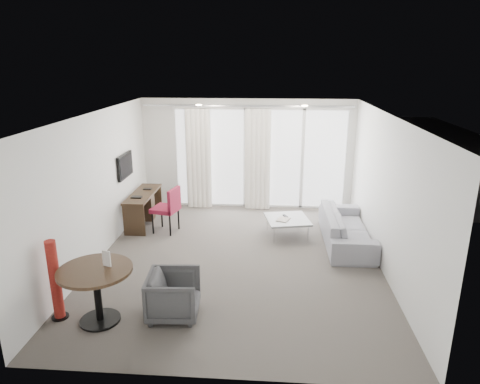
# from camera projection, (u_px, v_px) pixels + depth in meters

# --- Properties ---
(floor) EXTENTS (5.00, 6.00, 0.00)m
(floor) POSITION_uv_depth(u_px,v_px,m) (238.00, 260.00, 7.70)
(floor) COLOR #544E48
(floor) RESTS_ON ground
(ceiling) EXTENTS (5.00, 6.00, 0.00)m
(ceiling) POSITION_uv_depth(u_px,v_px,m) (237.00, 115.00, 6.93)
(ceiling) COLOR white
(ceiling) RESTS_ON ground
(wall_left) EXTENTS (0.00, 6.00, 2.60)m
(wall_left) POSITION_uv_depth(u_px,v_px,m) (96.00, 188.00, 7.49)
(wall_left) COLOR silver
(wall_left) RESTS_ON ground
(wall_right) EXTENTS (0.00, 6.00, 2.60)m
(wall_right) POSITION_uv_depth(u_px,v_px,m) (386.00, 195.00, 7.14)
(wall_right) COLOR silver
(wall_right) RESTS_ON ground
(wall_front) EXTENTS (5.00, 0.00, 2.60)m
(wall_front) POSITION_uv_depth(u_px,v_px,m) (214.00, 276.00, 4.46)
(wall_front) COLOR silver
(wall_front) RESTS_ON ground
(window_panel) EXTENTS (4.00, 0.02, 2.38)m
(window_panel) POSITION_uv_depth(u_px,v_px,m) (260.00, 159.00, 10.17)
(window_panel) COLOR white
(window_panel) RESTS_ON ground
(window_frame) EXTENTS (4.10, 0.06, 2.44)m
(window_frame) POSITION_uv_depth(u_px,v_px,m) (260.00, 159.00, 10.15)
(window_frame) COLOR white
(window_frame) RESTS_ON ground
(curtain_left) EXTENTS (0.60, 0.20, 2.38)m
(curtain_left) POSITION_uv_depth(u_px,v_px,m) (199.00, 159.00, 10.11)
(curtain_left) COLOR white
(curtain_left) RESTS_ON ground
(curtain_right) EXTENTS (0.60, 0.20, 2.38)m
(curtain_right) POSITION_uv_depth(u_px,v_px,m) (258.00, 160.00, 10.01)
(curtain_right) COLOR white
(curtain_right) RESTS_ON ground
(curtain_track) EXTENTS (4.80, 0.04, 0.04)m
(curtain_track) POSITION_uv_depth(u_px,v_px,m) (247.00, 106.00, 9.66)
(curtain_track) COLOR #B2B2B7
(curtain_track) RESTS_ON ceiling
(downlight_a) EXTENTS (0.12, 0.12, 0.02)m
(downlight_a) POSITION_uv_depth(u_px,v_px,m) (199.00, 105.00, 8.52)
(downlight_a) COLOR #FFE0B2
(downlight_a) RESTS_ON ceiling
(downlight_b) EXTENTS (0.12, 0.12, 0.02)m
(downlight_b) POSITION_uv_depth(u_px,v_px,m) (305.00, 106.00, 8.37)
(downlight_b) COLOR #FFE0B2
(downlight_b) RESTS_ON ceiling
(desk) EXTENTS (0.46, 1.48, 0.69)m
(desk) POSITION_uv_depth(u_px,v_px,m) (144.00, 208.00, 9.33)
(desk) COLOR black
(desk) RESTS_ON floor
(tv) EXTENTS (0.05, 0.80, 0.50)m
(tv) POSITION_uv_depth(u_px,v_px,m) (125.00, 166.00, 8.86)
(tv) COLOR black
(tv) RESTS_ON wall_left
(desk_chair) EXTENTS (0.63, 0.60, 0.96)m
(desk_chair) POSITION_uv_depth(u_px,v_px,m) (165.00, 210.00, 8.86)
(desk_chair) COLOR maroon
(desk_chair) RESTS_ON floor
(round_table) EXTENTS (1.16, 1.16, 0.79)m
(round_table) POSITION_uv_depth(u_px,v_px,m) (98.00, 295.00, 5.80)
(round_table) COLOR #372617
(round_table) RESTS_ON floor
(menu_card) EXTENTS (0.12, 0.06, 0.22)m
(menu_card) POSITION_uv_depth(u_px,v_px,m) (108.00, 271.00, 5.79)
(menu_card) COLOR white
(menu_card) RESTS_ON round_table
(red_lamp) EXTENTS (0.28, 0.28, 1.17)m
(red_lamp) POSITION_uv_depth(u_px,v_px,m) (55.00, 280.00, 5.82)
(red_lamp) COLOR maroon
(red_lamp) RESTS_ON floor
(tub_armchair) EXTENTS (0.76, 0.74, 0.65)m
(tub_armchair) POSITION_uv_depth(u_px,v_px,m) (174.00, 295.00, 5.95)
(tub_armchair) COLOR #3B3B3E
(tub_armchair) RESTS_ON floor
(coffee_table) EXTENTS (0.98, 0.98, 0.37)m
(coffee_table) POSITION_uv_depth(u_px,v_px,m) (287.00, 227.00, 8.72)
(coffee_table) COLOR gray
(coffee_table) RESTS_ON floor
(remote) EXTENTS (0.11, 0.16, 0.02)m
(remote) POSITION_uv_depth(u_px,v_px,m) (285.00, 217.00, 8.78)
(remote) COLOR black
(remote) RESTS_ON coffee_table
(magazine) EXTENTS (0.30, 0.34, 0.02)m
(magazine) POSITION_uv_depth(u_px,v_px,m) (283.00, 220.00, 8.60)
(magazine) COLOR gray
(magazine) RESTS_ON coffee_table
(sofa) EXTENTS (0.84, 2.16, 0.63)m
(sofa) POSITION_uv_depth(u_px,v_px,m) (346.00, 228.00, 8.35)
(sofa) COLOR gray
(sofa) RESTS_ON floor
(terrace_slab) EXTENTS (5.60, 3.00, 0.12)m
(terrace_slab) POSITION_uv_depth(u_px,v_px,m) (261.00, 190.00, 11.98)
(terrace_slab) COLOR #4D4D50
(terrace_slab) RESTS_ON ground
(rattan_chair_a) EXTENTS (0.58, 0.58, 0.78)m
(rattan_chair_a) POSITION_uv_depth(u_px,v_px,m) (294.00, 177.00, 11.67)
(rattan_chair_a) COLOR #502F1C
(rattan_chair_a) RESTS_ON terrace_slab
(rattan_chair_b) EXTENTS (0.58, 0.58, 0.78)m
(rattan_chair_b) POSITION_uv_depth(u_px,v_px,m) (327.00, 181.00, 11.28)
(rattan_chair_b) COLOR #502F1C
(rattan_chair_b) RESTS_ON terrace_slab
(rattan_table) EXTENTS (0.64, 0.64, 0.53)m
(rattan_table) POSITION_uv_depth(u_px,v_px,m) (303.00, 179.00, 11.94)
(rattan_table) COLOR #502F1C
(rattan_table) RESTS_ON terrace_slab
(balustrade) EXTENTS (5.50, 0.06, 1.05)m
(balustrade) POSITION_uv_depth(u_px,v_px,m) (263.00, 159.00, 13.20)
(balustrade) COLOR #B2B2B7
(balustrade) RESTS_ON terrace_slab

